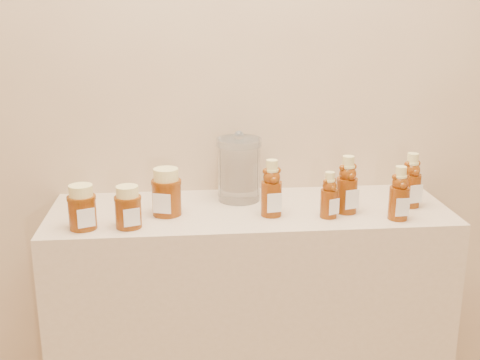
{
  "coord_description": "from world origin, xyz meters",
  "views": [
    {
      "loc": [
        -0.19,
        -0.16,
        1.5
      ],
      "look_at": [
        -0.03,
        1.52,
        1.0
      ],
      "focal_mm": 45.0,
      "sensor_mm": 36.0,
      "label": 1
    }
  ],
  "objects_px": {
    "display_table": "(249,340)",
    "honey_jar_left": "(82,207)",
    "bear_bottle_back_left": "(272,184)",
    "glass_canister": "(239,167)",
    "bear_bottle_front_left": "(329,192)"
  },
  "relations": [
    {
      "from": "bear_bottle_back_left",
      "to": "glass_canister",
      "type": "height_order",
      "value": "glass_canister"
    },
    {
      "from": "display_table",
      "to": "bear_bottle_front_left",
      "type": "distance_m",
      "value": 0.58
    },
    {
      "from": "display_table",
      "to": "honey_jar_left",
      "type": "bearing_deg",
      "value": -165.78
    },
    {
      "from": "display_table",
      "to": "glass_canister",
      "type": "relative_size",
      "value": 5.59
    },
    {
      "from": "display_table",
      "to": "honey_jar_left",
      "type": "distance_m",
      "value": 0.71
    },
    {
      "from": "bear_bottle_back_left",
      "to": "honey_jar_left",
      "type": "height_order",
      "value": "bear_bottle_back_left"
    },
    {
      "from": "bear_bottle_back_left",
      "to": "honey_jar_left",
      "type": "bearing_deg",
      "value": 177.29
    },
    {
      "from": "display_table",
      "to": "glass_canister",
      "type": "bearing_deg",
      "value": 105.35
    },
    {
      "from": "bear_bottle_back_left",
      "to": "display_table",
      "type": "bearing_deg",
      "value": 121.81
    },
    {
      "from": "honey_jar_left",
      "to": "glass_canister",
      "type": "height_order",
      "value": "glass_canister"
    },
    {
      "from": "display_table",
      "to": "bear_bottle_front_left",
      "type": "bearing_deg",
      "value": -23.76
    },
    {
      "from": "glass_canister",
      "to": "bear_bottle_back_left",
      "type": "bearing_deg",
      "value": -62.64
    },
    {
      "from": "honey_jar_left",
      "to": "glass_canister",
      "type": "distance_m",
      "value": 0.5
    },
    {
      "from": "honey_jar_left",
      "to": "glass_canister",
      "type": "relative_size",
      "value": 0.58
    },
    {
      "from": "bear_bottle_back_left",
      "to": "honey_jar_left",
      "type": "relative_size",
      "value": 1.52
    }
  ]
}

